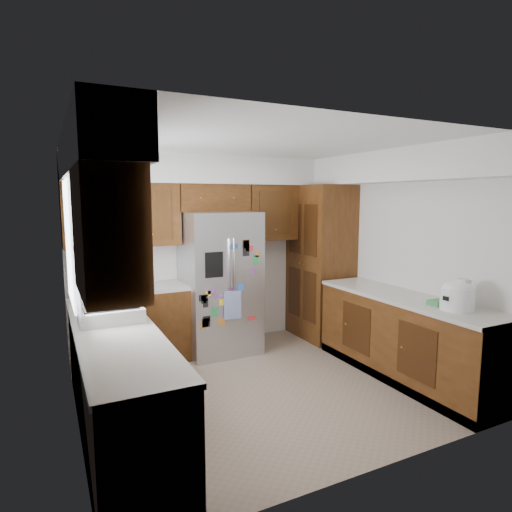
# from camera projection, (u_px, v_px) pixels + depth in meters

# --- Properties ---
(floor) EXTENTS (3.60, 3.60, 0.00)m
(floor) POSITION_uv_depth(u_px,v_px,m) (263.00, 387.00, 4.50)
(floor) COLOR tan
(floor) RESTS_ON ground
(room_shell) EXTENTS (3.64, 3.24, 2.52)m
(room_shell) POSITION_uv_depth(u_px,v_px,m) (239.00, 212.00, 4.54)
(room_shell) COLOR silver
(room_shell) RESTS_ON ground
(left_counter_run) EXTENTS (1.36, 3.20, 0.92)m
(left_counter_run) POSITION_uv_depth(u_px,v_px,m) (128.00, 369.00, 3.87)
(left_counter_run) COLOR #40240C
(left_counter_run) RESTS_ON ground
(right_counter_run) EXTENTS (0.63, 2.25, 0.92)m
(right_counter_run) POSITION_uv_depth(u_px,v_px,m) (404.00, 341.00, 4.68)
(right_counter_run) COLOR #40240C
(right_counter_run) RESTS_ON ground
(pantry) EXTENTS (0.60, 0.90, 2.15)m
(pantry) POSITION_uv_depth(u_px,v_px,m) (320.00, 262.00, 6.04)
(pantry) COLOR #40240C
(pantry) RESTS_ON ground
(fridge) EXTENTS (0.90, 0.79, 1.80)m
(fridge) POSITION_uv_depth(u_px,v_px,m) (220.00, 283.00, 5.45)
(fridge) COLOR #AFAFB5
(fridge) RESTS_ON ground
(bridge_cabinet) EXTENTS (0.96, 0.34, 0.35)m
(bridge_cabinet) POSITION_uv_depth(u_px,v_px,m) (213.00, 198.00, 5.51)
(bridge_cabinet) COLOR #40240C
(bridge_cabinet) RESTS_ON fridge
(fridge_top_items) EXTENTS (0.92, 0.31, 0.24)m
(fridge_top_items) POSITION_uv_depth(u_px,v_px,m) (215.00, 175.00, 5.49)
(fridge_top_items) COLOR #21289B
(fridge_top_items) RESTS_ON bridge_cabinet
(sink_assembly) EXTENTS (0.52, 0.70, 0.37)m
(sink_assembly) POSITION_uv_depth(u_px,v_px,m) (109.00, 309.00, 3.80)
(sink_assembly) COLOR white
(sink_assembly) RESTS_ON left_counter_run
(left_counter_clutter) EXTENTS (0.32, 0.75, 0.38)m
(left_counter_clutter) POSITION_uv_depth(u_px,v_px,m) (103.00, 287.00, 4.45)
(left_counter_clutter) COLOR black
(left_counter_clutter) RESTS_ON left_counter_run
(rice_cooker) EXTENTS (0.32, 0.31, 0.28)m
(rice_cooker) POSITION_uv_depth(u_px,v_px,m) (458.00, 295.00, 4.03)
(rice_cooker) COLOR white
(rice_cooker) RESTS_ON right_counter_run
(paper_towel) EXTENTS (0.13, 0.13, 0.30)m
(paper_towel) POSITION_uv_depth(u_px,v_px,m) (463.00, 294.00, 4.04)
(paper_towel) COLOR white
(paper_towel) RESTS_ON right_counter_run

